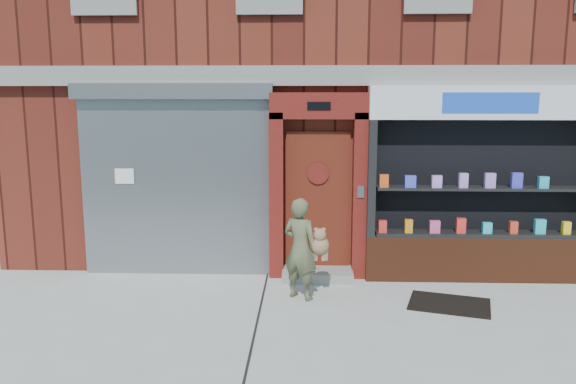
{
  "coord_description": "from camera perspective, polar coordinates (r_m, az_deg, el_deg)",
  "views": [
    {
      "loc": [
        -0.93,
        -6.78,
        2.86
      ],
      "look_at": [
        -1.19,
        1.0,
        1.51
      ],
      "focal_mm": 35.0,
      "sensor_mm": 36.0,
      "label": 1
    }
  ],
  "objects": [
    {
      "name": "red_door_bay",
      "position": [
        8.75,
        3.07,
        0.59
      ],
      "size": [
        1.52,
        0.58,
        2.9
      ],
      "color": "#4F110D",
      "rests_on": "ground"
    },
    {
      "name": "doormat",
      "position": [
        8.2,
        16.08,
        -10.88
      ],
      "size": [
        1.25,
        1.03,
        0.03
      ],
      "primitive_type": "cube",
      "rotation": [
        0.0,
        0.0,
        -0.29
      ],
      "color": "black",
      "rests_on": "ground"
    },
    {
      "name": "shutter_bay",
      "position": [
        9.02,
        -11.38,
        2.36
      ],
      "size": [
        3.1,
        0.3,
        3.04
      ],
      "color": "gray",
      "rests_on": "ground"
    },
    {
      "name": "woman",
      "position": [
        7.93,
        1.46,
        -5.72
      ],
      "size": [
        0.72,
        0.57,
        1.45
      ],
      "color": "#565B3C",
      "rests_on": "ground"
    },
    {
      "name": "ground",
      "position": [
        7.42,
        9.2,
        -13.0
      ],
      "size": [
        80.0,
        80.0,
        0.0
      ],
      "primitive_type": "plane",
      "color": "#9E9E99",
      "rests_on": "ground"
    },
    {
      "name": "building",
      "position": [
        12.86,
        6.27,
        14.85
      ],
      "size": [
        12.0,
        8.16,
        8.0
      ],
      "color": "#511A12",
      "rests_on": "ground"
    },
    {
      "name": "pharmacy_bay",
      "position": [
        9.12,
        18.95,
        -0.1
      ],
      "size": [
        3.5,
        0.41,
        3.0
      ],
      "color": "#5E2A16",
      "rests_on": "ground"
    }
  ]
}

